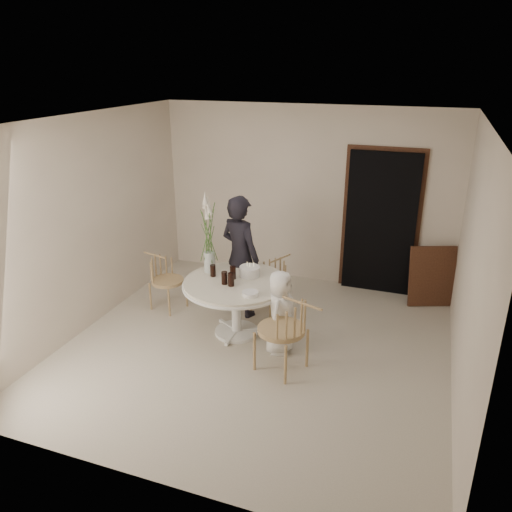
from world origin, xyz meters
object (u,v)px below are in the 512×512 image
(table, at_px, (236,289))
(chair_far, at_px, (275,278))
(boy, at_px, (280,312))
(chair_right, at_px, (291,325))
(chair_left, at_px, (162,274))
(birthday_cake, at_px, (250,271))
(flower_vase, at_px, (209,237))
(girl, at_px, (240,256))

(table, relative_size, chair_far, 1.72)
(boy, bearing_deg, chair_right, -148.27)
(chair_far, relative_size, chair_left, 1.00)
(chair_right, bearing_deg, chair_left, -95.18)
(table, distance_m, birthday_cake, 0.29)
(boy, bearing_deg, chair_left, 72.85)
(flower_vase, bearing_deg, chair_left, 167.75)
(chair_right, relative_size, girl, 0.55)
(chair_left, relative_size, birthday_cake, 2.97)
(table, relative_size, chair_right, 1.44)
(chair_right, xyz_separation_m, flower_vase, (-1.32, 0.78, 0.60))
(table, xyz_separation_m, chair_right, (0.89, -0.60, -0.02))
(table, relative_size, birthday_cake, 5.12)
(chair_left, distance_m, girl, 1.17)
(boy, bearing_deg, table, 70.88)
(girl, bearing_deg, flower_vase, 75.70)
(boy, relative_size, birthday_cake, 3.99)
(table, xyz_separation_m, chair_left, (-1.26, 0.35, -0.12))
(table, height_order, chair_left, chair_left)
(table, distance_m, chair_right, 1.07)
(chair_right, bearing_deg, girl, -119.10)
(birthday_cake, xyz_separation_m, flower_vase, (-0.54, -0.04, 0.41))
(flower_vase, bearing_deg, chair_right, -30.53)
(table, bearing_deg, birthday_cake, 63.86)
(table, relative_size, flower_vase, 1.26)
(chair_right, bearing_deg, chair_far, -136.80)
(boy, height_order, flower_vase, flower_vase)
(chair_far, relative_size, birthday_cake, 2.97)
(chair_left, bearing_deg, chair_right, -99.49)
(chair_left, height_order, birthday_cake, birthday_cake)
(chair_left, distance_m, flower_vase, 1.10)
(girl, bearing_deg, table, 127.58)
(girl, distance_m, birthday_cake, 0.43)
(chair_far, height_order, birthday_cake, birthday_cake)
(chair_far, xyz_separation_m, boy, (0.37, -0.97, 0.02))
(chair_left, xyz_separation_m, girl, (1.11, 0.20, 0.34))
(table, xyz_separation_m, girl, (-0.16, 0.55, 0.22))
(table, bearing_deg, flower_vase, 158.18)
(boy, bearing_deg, chair_far, 20.38)
(chair_far, xyz_separation_m, birthday_cake, (-0.17, -0.55, 0.29))
(flower_vase, bearing_deg, table, -21.82)
(birthday_cake, bearing_deg, chair_far, 73.07)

